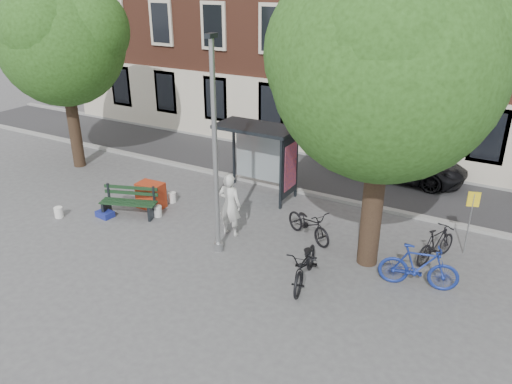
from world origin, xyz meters
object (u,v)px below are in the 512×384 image
object	(u,v)px
bike_b	(419,267)
red_stand	(151,195)
bike_a	(309,224)
bus_shelter	(267,146)
bike_c	(306,264)
bike_d	(436,244)
lamppost	(215,161)
car_dark	(403,161)
notice_sign	(472,209)
painter	(230,205)
bench	(129,203)

from	to	relation	value
bike_b	red_stand	distance (m)	9.14
bike_a	red_stand	world-z (taller)	bike_a
bus_shelter	bike_c	size ratio (longest dim) A/B	1.35
bus_shelter	bike_d	bearing A→B (deg)	-14.13
lamppost	bike_a	bearing A→B (deg)	44.20
bike_a	bus_shelter	bearing A→B (deg)	77.35
car_dark	notice_sign	world-z (taller)	notice_sign
painter	car_dark	world-z (taller)	painter
painter	bike_c	world-z (taller)	painter
painter	bench	bearing A→B (deg)	3.85
painter	lamppost	bearing A→B (deg)	97.70
bus_shelter	bike_c	distance (m)	5.79
bike_b	bench	bearing A→B (deg)	80.34
bus_shelter	bench	xyz separation A→B (m)	(-3.24, -3.64, -1.48)
bus_shelter	bike_d	xyz separation A→B (m)	(6.23, -1.57, -1.40)
lamppost	notice_sign	world-z (taller)	lamppost
painter	bench	distance (m)	3.71
car_dark	bench	bearing A→B (deg)	141.32
car_dark	bike_c	bearing A→B (deg)	-178.91
painter	car_dark	size ratio (longest dim) A/B	0.41
bike_d	red_stand	xyz separation A→B (m)	(-9.25, -1.23, -0.07)
bike_a	bike_d	distance (m)	3.66
bike_b	bike_d	size ratio (longest dim) A/B	1.16
bench	bike_d	distance (m)	9.69
bike_b	notice_sign	bearing A→B (deg)	-31.19
painter	bike_b	xyz separation A→B (m)	(5.71, -0.04, -0.40)
lamppost	bike_c	world-z (taller)	lamppost
red_stand	notice_sign	world-z (taller)	notice_sign
painter	bike_a	size ratio (longest dim) A/B	1.05
bike_b	car_dark	distance (m)	7.78
lamppost	painter	size ratio (longest dim) A/B	3.05
lamppost	bike_a	xyz separation A→B (m)	(2.00, 1.95, -2.28)
lamppost	bench	world-z (taller)	lamppost
bike_b	bike_c	distance (m)	2.87
painter	red_stand	xyz separation A→B (m)	(-3.42, 0.31, -0.55)
bus_shelter	red_stand	distance (m)	4.37
lamppost	bike_a	distance (m)	3.61
bike_d	car_dark	world-z (taller)	car_dark
painter	bike_d	xyz separation A→B (m)	(5.84, 1.54, -0.48)
bike_c	notice_sign	size ratio (longest dim) A/B	1.09
bike_d	red_stand	size ratio (longest dim) A/B	1.91
lamppost	bench	distance (m)	4.53
bike_a	bike_d	world-z (taller)	bike_d
bike_b	notice_sign	size ratio (longest dim) A/B	1.03
painter	car_dark	xyz separation A→B (m)	(3.39, 7.39, -0.33)
notice_sign	red_stand	bearing A→B (deg)	173.45
bench	car_dark	distance (m)	10.59
notice_sign	bike_a	bearing A→B (deg)	179.97
painter	bike_c	bearing A→B (deg)	153.04
bus_shelter	car_dark	distance (m)	5.85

